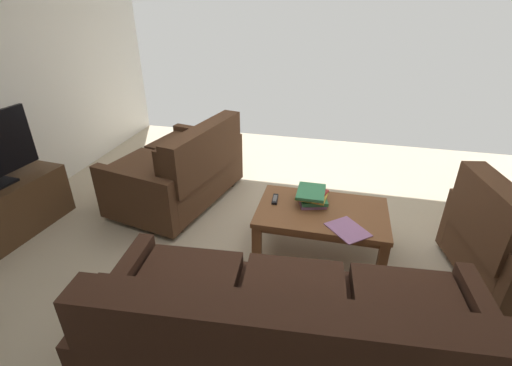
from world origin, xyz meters
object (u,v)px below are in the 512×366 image
at_px(sofa_main, 290,342).
at_px(book_stack, 312,196).
at_px(tv_remote, 275,199).
at_px(loose_magazine, 348,230).
at_px(coffee_table, 322,217).
at_px(tv_stand, 4,211).
at_px(loveseat_near, 181,170).

distance_m(sofa_main, book_stack, 1.42).
bearing_deg(book_stack, tv_remote, 6.62).
bearing_deg(loose_magazine, book_stack, -89.05).
distance_m(book_stack, tv_remote, 0.32).
height_order(coffee_table, book_stack, book_stack).
bearing_deg(sofa_main, tv_remote, -76.16).
bearing_deg(coffee_table, tv_stand, 8.92).
bearing_deg(loveseat_near, coffee_table, 160.84).
distance_m(loveseat_near, coffee_table, 1.57).
height_order(tv_stand, loose_magazine, tv_stand).
bearing_deg(sofa_main, book_stack, -88.81).
bearing_deg(sofa_main, coffee_table, -93.08).
bearing_deg(tv_stand, coffee_table, -171.08).
distance_m(loveseat_near, book_stack, 1.44).
distance_m(sofa_main, tv_remote, 1.42).
xyz_separation_m(book_stack, tv_remote, (0.31, 0.04, -0.05)).
bearing_deg(loveseat_near, tv_stand, 36.22).
xyz_separation_m(book_stack, loose_magazine, (-0.31, 0.35, -0.06)).
bearing_deg(sofa_main, tv_stand, -17.84).
relative_size(coffee_table, tv_remote, 6.52).
relative_size(loveseat_near, book_stack, 4.88).
distance_m(loveseat_near, tv_remote, 1.16).
height_order(tv_stand, tv_remote, tv_stand).
xyz_separation_m(sofa_main, loose_magazine, (-0.28, -1.07, 0.02)).
distance_m(tv_remote, loose_magazine, 0.69).
bearing_deg(sofa_main, loose_magazine, -104.62).
xyz_separation_m(coffee_table, loose_magazine, (-0.21, 0.24, 0.07)).
relative_size(book_stack, tv_remote, 1.88).
xyz_separation_m(loveseat_near, loose_magazine, (-1.69, 0.76, 0.04)).
bearing_deg(loveseat_near, sofa_main, 127.73).
xyz_separation_m(sofa_main, tv_stand, (2.71, -0.87, -0.13)).
height_order(loveseat_near, coffee_table, loveseat_near).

